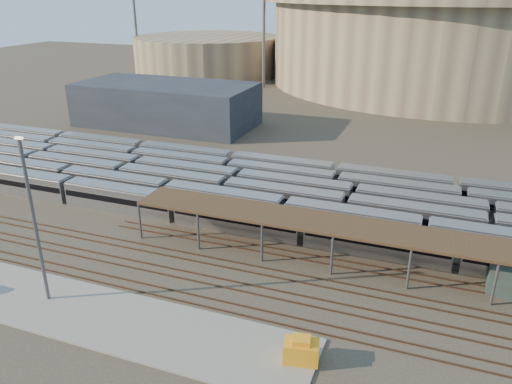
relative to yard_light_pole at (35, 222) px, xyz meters
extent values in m
plane|color=#383026|center=(9.41, 14.48, -9.22)|extent=(420.00, 420.00, 0.00)
cube|color=gray|center=(4.41, -0.52, -9.12)|extent=(50.00, 9.00, 0.20)
cube|color=#A9AAAE|center=(3.08, 22.48, -7.42)|extent=(112.00, 2.90, 3.60)
cube|color=#A9AAAE|center=(17.87, 26.68, -7.42)|extent=(112.00, 2.90, 3.60)
cube|color=#A9AAAE|center=(6.97, 30.88, -7.42)|extent=(112.00, 2.90, 3.60)
cube|color=#A9AAAE|center=(7.32, 35.08, -7.42)|extent=(112.00, 2.90, 3.60)
cube|color=#A9AAAE|center=(3.80, 39.28, -7.42)|extent=(112.00, 2.90, 3.60)
cube|color=#A9AAAE|center=(2.69, 43.48, -7.42)|extent=(112.00, 2.90, 3.60)
cylinder|color=#55555A|center=(1.41, 15.78, -6.72)|extent=(0.30, 0.30, 5.00)
cylinder|color=#55555A|center=(1.41, 21.18, -6.72)|extent=(0.30, 0.30, 5.00)
cylinder|color=#55555A|center=(9.98, 15.78, -6.72)|extent=(0.30, 0.30, 5.00)
cylinder|color=#55555A|center=(9.98, 21.18, -6.72)|extent=(0.30, 0.30, 5.00)
cylinder|color=#55555A|center=(18.55, 15.78, -6.72)|extent=(0.30, 0.30, 5.00)
cylinder|color=#55555A|center=(18.55, 21.18, -6.72)|extent=(0.30, 0.30, 5.00)
cylinder|color=#55555A|center=(27.13, 15.78, -6.72)|extent=(0.30, 0.30, 5.00)
cylinder|color=#55555A|center=(27.13, 21.18, -6.72)|extent=(0.30, 0.30, 5.00)
cylinder|color=#55555A|center=(35.70, 15.78, -6.72)|extent=(0.30, 0.30, 5.00)
cylinder|color=#55555A|center=(35.70, 21.18, -6.72)|extent=(0.30, 0.30, 5.00)
cylinder|color=#55555A|center=(44.27, 15.78, -6.72)|extent=(0.30, 0.30, 5.00)
cylinder|color=#55555A|center=(44.27, 21.18, -6.72)|extent=(0.30, 0.30, 5.00)
cube|color=#352415|center=(31.41, 18.48, -4.07)|extent=(60.00, 6.00, 0.30)
cube|color=#4C3323|center=(9.41, 12.73, -9.13)|extent=(170.00, 0.12, 0.18)
cube|color=#4C3323|center=(9.41, 14.23, -9.13)|extent=(170.00, 0.12, 0.18)
cube|color=#4C3323|center=(9.41, 8.73, -9.13)|extent=(170.00, 0.12, 0.18)
cube|color=#4C3323|center=(9.41, 10.23, -9.13)|extent=(170.00, 0.12, 0.18)
cube|color=#4C3323|center=(9.41, 4.73, -9.13)|extent=(170.00, 0.12, 0.18)
cube|color=#4C3323|center=(9.41, 6.23, -9.13)|extent=(170.00, 0.12, 0.18)
cylinder|color=gray|center=(34.41, 154.48, 4.78)|extent=(116.00, 116.00, 28.00)
cylinder|color=gray|center=(-50.59, 144.48, -2.22)|extent=(56.00, 56.00, 14.00)
cube|color=#1E232D|center=(-25.59, 69.48, -4.22)|extent=(42.00, 20.00, 10.00)
cylinder|color=#55555A|center=(-20.59, 124.48, 8.78)|extent=(1.00, 1.00, 36.00)
cylinder|color=#55555A|center=(-75.59, 134.48, 8.78)|extent=(1.00, 1.00, 36.00)
cylinder|color=#55555A|center=(-0.59, 174.48, 8.78)|extent=(1.00, 1.00, 36.00)
cylinder|color=#55555A|center=(0.00, 0.00, -0.18)|extent=(0.36, 0.36, 17.67)
cube|color=#FFF2CC|center=(0.00, 0.00, 8.75)|extent=(0.81, 0.32, 0.20)
cube|color=orange|center=(27.91, 0.31, -8.05)|extent=(3.44, 2.52, 1.95)
camera|label=1|loc=(36.71, -34.29, 21.75)|focal=35.00mm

